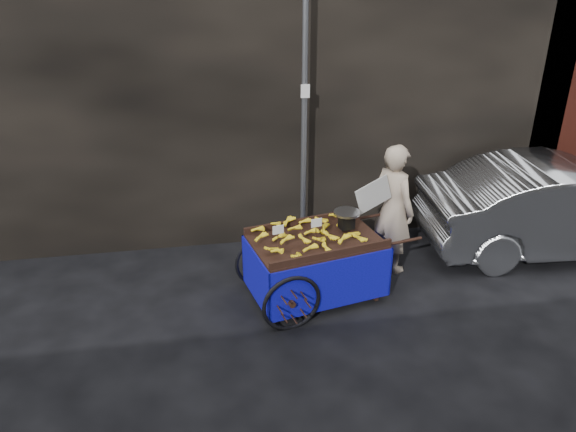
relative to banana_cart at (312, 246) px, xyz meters
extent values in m
plane|color=black|center=(-0.15, 0.05, -0.74)|extent=(80.00, 80.00, 0.00)
cube|color=black|center=(-1.15, 2.65, 1.76)|extent=(11.00, 2.00, 5.00)
cylinder|color=slate|center=(0.15, 1.35, 1.26)|extent=(0.08, 0.08, 4.00)
cube|color=white|center=(0.15, 1.30, 1.66)|extent=(0.12, 0.02, 0.18)
cube|color=black|center=(0.05, 0.01, 0.05)|extent=(1.77, 1.31, 0.06)
cube|color=black|center=(-0.05, 0.47, 0.12)|extent=(1.57, 0.37, 0.10)
cube|color=black|center=(0.15, -0.45, 0.12)|extent=(1.57, 0.37, 0.10)
cube|color=black|center=(0.82, -0.23, -0.35)|extent=(0.06, 0.06, 0.80)
cube|color=black|center=(0.65, 0.55, -0.35)|extent=(0.06, 0.06, 0.80)
cylinder|color=black|center=(1.16, -0.16, 0.05)|extent=(0.50, 0.14, 0.04)
cylinder|color=black|center=(0.99, 0.62, 0.05)|extent=(0.50, 0.14, 0.04)
torus|color=black|center=(-0.37, -0.63, -0.39)|extent=(0.74, 0.20, 0.75)
torus|color=black|center=(-0.60, 0.42, -0.39)|extent=(0.74, 0.20, 0.75)
cylinder|color=black|center=(-0.49, -0.10, -0.39)|extent=(0.28, 1.10, 0.05)
cube|color=#070B87|center=(0.16, -0.49, -0.29)|extent=(1.60, 0.36, 0.68)
cube|color=#070B87|center=(-0.06, 0.51, -0.29)|extent=(1.60, 0.36, 0.68)
cube|color=#070B87|center=(-0.74, -0.16, -0.29)|extent=(0.24, 1.02, 0.68)
cube|color=#070B87|center=(0.84, 0.18, -0.29)|extent=(0.24, 1.02, 0.68)
cube|color=black|center=(0.48, 0.15, 0.22)|extent=(0.20, 0.17, 0.16)
cylinder|color=silver|center=(0.48, 0.15, 0.36)|extent=(0.40, 0.40, 0.03)
cube|color=white|center=(-0.46, -0.21, 0.38)|extent=(0.14, 0.04, 0.11)
cube|color=white|center=(0.02, -0.11, 0.38)|extent=(0.14, 0.04, 0.11)
imported|color=tan|center=(1.25, 0.56, 0.17)|extent=(0.70, 0.80, 1.83)
cube|color=silver|center=(0.89, 0.37, 0.49)|extent=(0.57, 0.19, 0.50)
ellipsoid|color=#1746AE|center=(0.89, 0.27, -0.62)|extent=(0.27, 0.21, 0.24)
imported|color=#ADAFB4|center=(3.95, 0.65, -0.05)|extent=(4.28, 1.73, 1.38)
camera|label=1|loc=(-1.35, -6.06, 3.41)|focal=35.00mm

